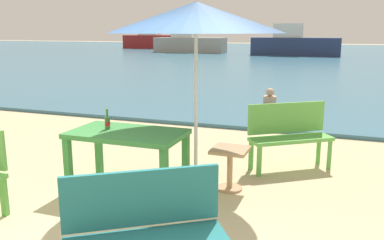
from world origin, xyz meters
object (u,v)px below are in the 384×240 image
object	(u,v)px
boat_cargo_ship	(189,43)
picnic_table_green	(127,140)
side_table_wood	(230,163)
bench_green_right	(289,132)
beer_bottle_amber	(107,122)
boat_fishing_trawler	(294,44)
patio_umbrella	(196,18)
swimmer_person	(270,98)
bench_teal_center	(144,226)
boat_sailboat	(154,40)

from	to	relation	value
boat_cargo_ship	picnic_table_green	bearing A→B (deg)	-71.09
side_table_wood	bench_green_right	world-z (taller)	bench_green_right
beer_bottle_amber	boat_cargo_ship	distance (m)	30.34
bench_green_right	boat_fishing_trawler	size ratio (longest dim) A/B	0.18
patio_umbrella	side_table_wood	size ratio (longest dim) A/B	4.26
swimmer_person	boat_fishing_trawler	world-z (taller)	boat_fishing_trawler
beer_bottle_amber	bench_teal_center	size ratio (longest dim) A/B	0.22
side_table_wood	bench_teal_center	bearing A→B (deg)	-92.00
swimmer_person	picnic_table_green	bearing A→B (deg)	-96.44
beer_bottle_amber	swimmer_person	xyz separation A→B (m)	(1.00, 6.32, -0.61)
bench_teal_center	boat_fishing_trawler	distance (m)	29.37
patio_umbrella	boat_fishing_trawler	bearing A→B (deg)	93.72
side_table_wood	swimmer_person	bearing A→B (deg)	94.62
patio_umbrella	bench_teal_center	bearing A→B (deg)	-80.73
picnic_table_green	boat_sailboat	size ratio (longest dim) A/B	0.21
side_table_wood	beer_bottle_amber	bearing A→B (deg)	-164.07
side_table_wood	bench_green_right	size ratio (longest dim) A/B	0.45
swimmer_person	bench_green_right	bearing A→B (deg)	-77.55
picnic_table_green	side_table_wood	xyz separation A→B (m)	(1.19, 0.44, -0.30)
boat_fishing_trawler	boat_cargo_ship	bearing A→B (deg)	171.65
side_table_wood	swimmer_person	world-z (taller)	side_table_wood
picnic_table_green	boat_fishing_trawler	size ratio (longest dim) A/B	0.22
bench_teal_center	bench_green_right	world-z (taller)	same
beer_bottle_amber	bench_green_right	bearing A→B (deg)	36.48
bench_teal_center	boat_cargo_ship	xyz separation A→B (m)	(-10.98, 30.59, 0.33)
picnic_table_green	boat_cargo_ship	xyz separation A→B (m)	(-9.87, 28.81, 0.22)
boat_cargo_ship	bench_teal_center	bearing A→B (deg)	-70.25
bench_teal_center	swimmer_person	distance (m)	8.13
picnic_table_green	beer_bottle_amber	size ratio (longest dim) A/B	5.28
boat_fishing_trawler	beer_bottle_amber	bearing A→B (deg)	-88.51
beer_bottle_amber	boat_fishing_trawler	bearing A→B (deg)	91.49
bench_green_right	side_table_wood	bearing A→B (deg)	-117.88
beer_bottle_amber	bench_green_right	size ratio (longest dim) A/B	0.22
patio_umbrella	side_table_wood	bearing A→B (deg)	8.54
swimmer_person	boat_sailboat	xyz separation A→B (m)	(-16.65, 28.45, 0.69)
bench_green_right	boat_fishing_trawler	xyz separation A→B (m)	(-2.77, 25.97, 0.38)
bench_green_right	beer_bottle_amber	bearing A→B (deg)	-143.52
picnic_table_green	patio_umbrella	size ratio (longest dim) A/B	0.61
boat_sailboat	patio_umbrella	bearing A→B (deg)	-64.12
boat_fishing_trawler	bench_green_right	bearing A→B (deg)	-83.90
side_table_wood	boat_fishing_trawler	xyz separation A→B (m)	(-2.19, 27.07, 0.57)
side_table_wood	patio_umbrella	bearing A→B (deg)	-171.46
patio_umbrella	boat_sailboat	xyz separation A→B (m)	(-16.70, 34.41, -1.18)
picnic_table_green	side_table_wood	bearing A→B (deg)	20.43
beer_bottle_amber	boat_sailboat	size ratio (longest dim) A/B	0.04
patio_umbrella	boat_sailboat	world-z (taller)	boat_sailboat
beer_bottle_amber	bench_green_right	world-z (taller)	beer_bottle_amber
bench_teal_center	boat_fishing_trawler	bearing A→B (deg)	94.13
side_table_wood	boat_cargo_ship	distance (m)	30.45
patio_umbrella	boat_cargo_ship	xyz separation A→B (m)	(-10.63, 28.43, -1.24)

